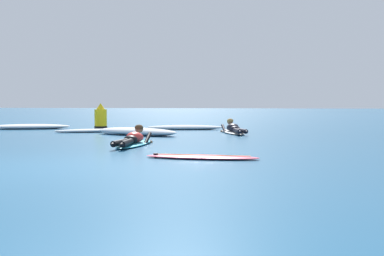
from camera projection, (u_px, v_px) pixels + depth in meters
name	position (u px, v px, depth m)	size (l,w,h in m)	color
ground_plane	(168.00, 130.00, 17.57)	(120.00, 120.00, 0.00)	#235B84
surfer_near	(133.00, 140.00, 11.44)	(0.62, 2.62, 0.54)	#2DB2D1
surfer_far	(234.00, 130.00, 15.82)	(1.18, 2.57, 0.54)	white
drifting_surfboard	(201.00, 157.00, 8.84)	(2.19, 0.65, 0.16)	#E54C66
whitewater_front	(97.00, 131.00, 16.50)	(2.93, 1.56, 0.12)	white
whitewater_mid_right	(136.00, 132.00, 15.03)	(3.12, 1.92, 0.25)	white
whitewater_back	(29.00, 127.00, 18.39)	(3.23, 1.71, 0.20)	white
whitewater_far_band	(185.00, 128.00, 17.95)	(2.97, 1.12, 0.18)	white
channel_marker_buoy	(101.00, 119.00, 18.36)	(0.50, 0.50, 1.02)	yellow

